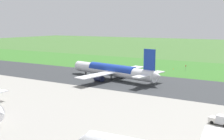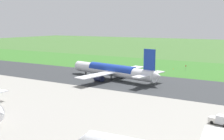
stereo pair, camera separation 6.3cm
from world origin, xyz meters
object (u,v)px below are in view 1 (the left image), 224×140
(no_stopping_sign, at_px, (186,67))
(traffic_cone_orange, at_px, (173,69))
(airliner_main, at_px, (113,70))
(service_truck_fuel, at_px, (222,120))

(no_stopping_sign, height_order, traffic_cone_orange, no_stopping_sign)
(airliner_main, height_order, traffic_cone_orange, airliner_main)
(airliner_main, height_order, no_stopping_sign, airliner_main)
(service_truck_fuel, bearing_deg, traffic_cone_orange, -64.88)
(no_stopping_sign, xyz_separation_m, traffic_cone_orange, (7.48, -0.43, -1.40))
(no_stopping_sign, bearing_deg, traffic_cone_orange, -3.30)
(airliner_main, relative_size, service_truck_fuel, 8.74)
(traffic_cone_orange, bearing_deg, no_stopping_sign, 176.70)
(airliner_main, xyz_separation_m, no_stopping_sign, (-23.60, -43.60, -2.68))
(airliner_main, xyz_separation_m, service_truck_fuel, (-54.62, 38.05, -2.95))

